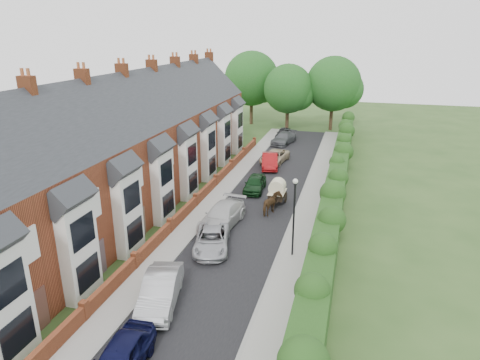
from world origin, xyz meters
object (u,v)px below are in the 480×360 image
object	(u,v)px
car_white	(222,216)
horse	(272,204)
lamppost	(294,208)
car_green	(255,183)
car_navy	(120,359)
car_red	(270,161)
car_silver_b	(212,240)
car_grey	(284,138)
car_beige	(275,157)
car_silver_a	(160,291)
car_black	(283,133)
horse_cart	(277,190)

from	to	relation	value
car_white	horse	world-z (taller)	horse
lamppost	car_white	distance (m)	6.92
car_white	car_green	bearing A→B (deg)	90.95
car_navy	car_red	distance (m)	29.37
car_silver_b	car_grey	xyz separation A→B (m)	(-0.28, 28.57, 0.07)
lamppost	car_beige	size ratio (longest dim) A/B	1.09
car_white	car_silver_a	bearing A→B (deg)	-85.49
car_silver_b	car_green	world-z (taller)	car_green
car_navy	car_grey	xyz separation A→B (m)	(-0.19, 39.73, -0.02)
car_beige	car_grey	bearing A→B (deg)	101.40
car_green	car_black	world-z (taller)	car_green
car_black	car_red	bearing A→B (deg)	-83.33
lamppost	car_black	xyz separation A→B (m)	(-6.02, 31.05, -2.61)
lamppost	car_white	xyz separation A→B (m)	(-5.61, 3.16, -2.52)
car_black	horse_cart	bearing A→B (deg)	-78.49
car_silver_b	car_beige	world-z (taller)	car_beige
car_navy	horse	distance (m)	17.85
car_red	car_black	xyz separation A→B (m)	(-0.89, 13.25, -0.05)
car_red	car_black	distance (m)	13.28
car_silver_a	car_white	distance (m)	9.92
car_white	car_black	distance (m)	27.89
car_navy	car_green	size ratio (longest dim) A/B	1.06
car_grey	horse	world-z (taller)	horse
horse_cart	car_red	bearing A→B (deg)	105.17
car_black	car_green	bearing A→B (deg)	-84.31
car_green	car_red	bearing A→B (deg)	87.77
lamppost	car_red	xyz separation A→B (m)	(-5.13, 17.80, -2.55)
car_silver_b	car_grey	distance (m)	28.57
car_silver_a	car_green	bearing A→B (deg)	73.75
lamppost	car_beige	xyz separation A→B (m)	(-5.00, 19.80, -2.64)
car_navy	horse	xyz separation A→B (m)	(2.72, 17.64, 0.12)
car_green	car_red	distance (m)	7.05
car_silver_b	horse_cart	bearing A→B (deg)	58.50
horse	car_white	bearing A→B (deg)	57.46
car_navy	car_silver_a	distance (m)	4.84
car_grey	car_red	bearing A→B (deg)	-76.03
car_red	car_beige	size ratio (longest dim) A/B	0.95
lamppost	car_silver_b	bearing A→B (deg)	-175.44
car_white	horse	xyz separation A→B (m)	(3.07, 2.91, 0.08)
car_navy	car_silver_b	xyz separation A→B (m)	(0.08, 11.16, -0.09)
car_white	car_grey	world-z (taller)	car_white
horse_cart	car_black	bearing A→B (deg)	98.67
car_green	lamppost	bearing A→B (deg)	-68.24
lamppost	car_beige	distance (m)	20.59
car_beige	car_black	size ratio (longest dim) A/B	1.17
car_red	car_navy	bearing A→B (deg)	-102.29
car_green	horse	size ratio (longest dim) A/B	2.01
car_silver_a	car_black	size ratio (longest dim) A/B	1.19
car_silver_a	horse_cart	world-z (taller)	horse_cart
car_grey	car_silver_b	bearing A→B (deg)	-77.29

